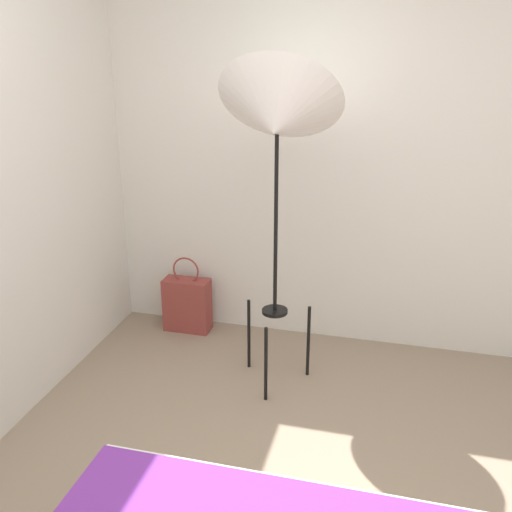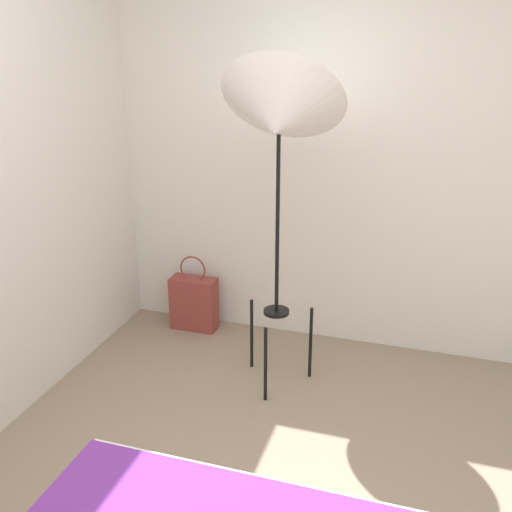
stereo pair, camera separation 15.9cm
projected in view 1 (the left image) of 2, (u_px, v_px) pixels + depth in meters
The scene contains 4 objects.
wall_back at pixel (349, 149), 3.71m from camera, with size 8.00×0.05×2.60m.
wall_side_left at pixel (20, 172), 3.10m from camera, with size 0.05×8.00×2.60m.
photo_umbrella at pixel (277, 118), 3.08m from camera, with size 0.67×0.63×1.90m.
tote_bag at pixel (187, 304), 4.18m from camera, with size 0.32×0.15×0.54m.
Camera 1 is at (0.37, -1.65, 1.98)m, focal length 42.00 mm.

